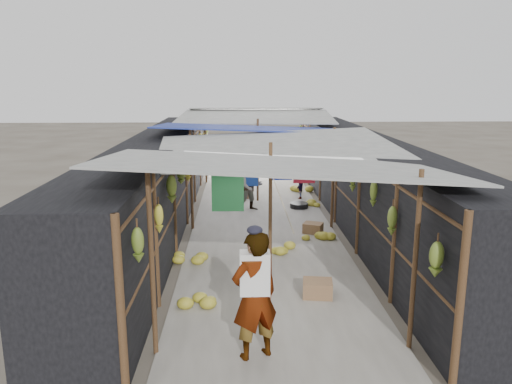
{
  "coord_description": "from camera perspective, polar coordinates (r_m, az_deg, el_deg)",
  "views": [
    {
      "loc": [
        -0.63,
        -6.39,
        3.74
      ],
      "look_at": [
        -0.21,
        4.74,
        1.25
      ],
      "focal_mm": 35.0,
      "sensor_mm": 36.0,
      "label": 1
    }
  ],
  "objects": [
    {
      "name": "vendor_seated",
      "position": [
        16.08,
        4.99,
        0.67
      ],
      "size": [
        0.32,
        0.55,
        0.86
      ],
      "primitive_type": "imported",
      "rotation": [
        0.0,
        0.0,
        -1.57
      ],
      "color": "#4B4741",
      "rests_on": "ground"
    },
    {
      "name": "crate_near",
      "position": [
        9.01,
        7.04,
        -10.94
      ],
      "size": [
        0.56,
        0.48,
        0.31
      ],
      "primitive_type": "cube",
      "rotation": [
        0.0,
        0.0,
        -0.13
      ],
      "color": "#94694B",
      "rests_on": "ground"
    },
    {
      "name": "market_canopy",
      "position": [
        13.3,
        0.72,
        6.85
      ],
      "size": [
        5.62,
        15.2,
        2.77
      ],
      "color": "brown",
      "rests_on": "ground"
    },
    {
      "name": "floor_bananas",
      "position": [
        13.45,
        2.54,
        -2.91
      ],
      "size": [
        3.89,
        9.29,
        0.34
      ],
      "color": "#A79D2B",
      "rests_on": "ground"
    },
    {
      "name": "vendor_elderly",
      "position": [
        6.85,
        -0.14,
        -11.79
      ],
      "size": [
        0.79,
        0.68,
        1.83
      ],
      "primitive_type": "imported",
      "rotation": [
        0.0,
        0.0,
        3.57
      ],
      "color": "white",
      "rests_on": "ground"
    },
    {
      "name": "stall_right",
      "position": [
        13.57,
        12.11,
        1.31
      ],
      "size": [
        1.4,
        15.0,
        2.3
      ],
      "primitive_type": "cube",
      "color": "black",
      "rests_on": "ground"
    },
    {
      "name": "shopper_blue",
      "position": [
        14.55,
        -0.57,
        0.66
      ],
      "size": [
        0.86,
        0.76,
        1.46
      ],
      "primitive_type": "imported",
      "rotation": [
        0.0,
        0.0,
        0.35
      ],
      "color": "#1E4D96",
      "rests_on": "ground"
    },
    {
      "name": "black_basin",
      "position": [
        14.99,
        4.93,
        -1.57
      ],
      "size": [
        0.54,
        0.54,
        0.16
      ],
      "primitive_type": "cylinder",
      "color": "black",
      "rests_on": "ground"
    },
    {
      "name": "hanging_bananas",
      "position": [
        13.18,
        0.61,
        3.62
      ],
      "size": [
        3.96,
        14.27,
        0.79
      ],
      "color": "olive",
      "rests_on": "ground"
    },
    {
      "name": "stall_left",
      "position": [
        13.31,
        -11.05,
        1.15
      ],
      "size": [
        1.4,
        15.0,
        2.3
      ],
      "primitive_type": "cube",
      "color": "black",
      "rests_on": "ground"
    },
    {
      "name": "crate_mid",
      "position": [
        12.57,
        6.53,
        -4.14
      ],
      "size": [
        0.56,
        0.52,
        0.27
      ],
      "primitive_type": "cube",
      "rotation": [
        0.0,
        0.0,
        -0.42
      ],
      "color": "#94694B",
      "rests_on": "ground"
    },
    {
      "name": "aisle_slab",
      "position": [
        13.44,
        0.63,
        -3.51
      ],
      "size": [
        3.6,
        16.0,
        0.02
      ],
      "primitive_type": "cube",
      "color": "#9E998E",
      "rests_on": "ground"
    },
    {
      "name": "crate_back",
      "position": [
        16.18,
        -1.34,
        -0.26
      ],
      "size": [
        0.49,
        0.42,
        0.28
      ],
      "primitive_type": "cube",
      "rotation": [
        0.0,
        0.0,
        0.17
      ],
      "color": "#94694B",
      "rests_on": "ground"
    },
    {
      "name": "ground",
      "position": [
        7.44,
        3.17,
        -17.62
      ],
      "size": [
        80.0,
        80.0,
        0.0
      ],
      "primitive_type": "plane",
      "color": "#6B6356",
      "rests_on": "ground"
    }
  ]
}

